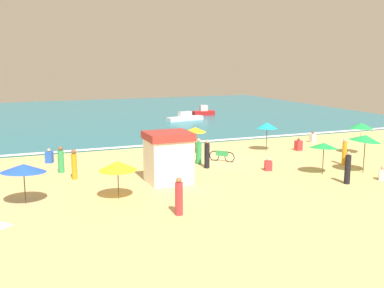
# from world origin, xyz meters

# --- Properties ---
(ground_plane) EXTENTS (60.00, 60.00, 0.00)m
(ground_plane) POSITION_xyz_m (0.00, 0.00, 0.00)
(ground_plane) COLOR #D8B775
(ocean_water) EXTENTS (60.00, 44.00, 0.10)m
(ocean_water) POSITION_xyz_m (0.00, 28.00, 0.05)
(ocean_water) COLOR teal
(ocean_water) RESTS_ON ground_plane
(wave_breaker_foam) EXTENTS (57.00, 0.70, 0.01)m
(wave_breaker_foam) POSITION_xyz_m (0.00, 6.30, 0.10)
(wave_breaker_foam) COLOR white
(wave_breaker_foam) RESTS_ON ocean_water
(lifeguard_cabana) EXTENTS (2.50, 2.24, 2.86)m
(lifeguard_cabana) POSITION_xyz_m (-4.87, -4.42, 1.46)
(lifeguard_cabana) COLOR white
(lifeguard_cabana) RESTS_ON ground_plane
(beach_umbrella_0) EXTENTS (2.19, 2.20, 2.19)m
(beach_umbrella_0) POSITION_xyz_m (4.99, 1.33, 1.92)
(beach_umbrella_0) COLOR #4C3823
(beach_umbrella_0) RESTS_ON ground_plane
(beach_umbrella_1) EXTENTS (2.98, 2.98, 2.02)m
(beach_umbrella_1) POSITION_xyz_m (-12.50, -5.50, 1.75)
(beach_umbrella_1) COLOR #4C3823
(beach_umbrella_1) RESTS_ON ground_plane
(beach_umbrella_2) EXTENTS (1.79, 1.79, 2.32)m
(beach_umbrella_2) POSITION_xyz_m (10.55, -2.45, 2.12)
(beach_umbrella_2) COLOR silver
(beach_umbrella_2) RESTS_ON ground_plane
(beach_umbrella_3) EXTENTS (2.44, 2.44, 1.99)m
(beach_umbrella_3) POSITION_xyz_m (4.37, -6.14, 1.74)
(beach_umbrella_3) COLOR #4C3823
(beach_umbrella_3) RESTS_ON ground_plane
(beach_umbrella_5) EXTENTS (2.39, 2.38, 2.42)m
(beach_umbrella_5) POSITION_xyz_m (6.91, -6.78, 2.13)
(beach_umbrella_5) COLOR #4C3823
(beach_umbrella_5) RESTS_ON ground_plane
(beach_umbrella_6) EXTENTS (2.62, 2.62, 1.92)m
(beach_umbrella_6) POSITION_xyz_m (-8.19, -6.39, 1.68)
(beach_umbrella_6) COLOR #4C3823
(beach_umbrella_6) RESTS_ON ground_plane
(beach_umbrella_8) EXTENTS (2.14, 2.14, 1.94)m
(beach_umbrella_8) POSITION_xyz_m (-0.31, 2.62, 1.74)
(beach_umbrella_8) COLOR #4C3823
(beach_umbrella_8) RESTS_ON ground_plane
(parked_bicycle) EXTENTS (1.30, 1.36, 0.76)m
(parked_bicycle) POSITION_xyz_m (0.25, -0.73, 0.38)
(parked_bicycle) COLOR black
(parked_bicycle) RESTS_ON ground_plane
(beachgoer_0) EXTENTS (0.49, 0.49, 1.72)m
(beachgoer_0) POSITION_xyz_m (-6.25, -9.77, 0.81)
(beachgoer_0) COLOR red
(beachgoer_0) RESTS_ON ground_plane
(beachgoer_1) EXTENTS (0.49, 0.49, 0.95)m
(beachgoer_1) POSITION_xyz_m (7.30, 0.50, 0.40)
(beachgoer_1) COLOR red
(beachgoer_1) RESTS_ON ground_plane
(beachgoer_2) EXTENTS (0.34, 0.34, 1.74)m
(beachgoer_2) POSITION_xyz_m (7.19, -4.71, 0.84)
(beachgoer_2) COLOR orange
(beachgoer_2) RESTS_ON ground_plane
(beachgoer_3) EXTENTS (0.42, 0.42, 1.82)m
(beachgoer_3) POSITION_xyz_m (-1.47, -2.10, 0.86)
(beachgoer_3) COLOR black
(beachgoer_3) RESTS_ON ground_plane
(beachgoer_4) EXTENTS (0.53, 0.53, 0.83)m
(beachgoer_4) POSITION_xyz_m (1.80, -4.13, 0.35)
(beachgoer_4) COLOR red
(beachgoer_4) RESTS_ON ground_plane
(beachgoer_5) EXTENTS (0.54, 0.54, 0.85)m
(beachgoer_5) POSITION_xyz_m (6.63, -8.61, 0.36)
(beachgoer_5) COLOR white
(beachgoer_5) RESTS_ON ground_plane
(beachgoer_6) EXTENTS (0.60, 0.60, 0.97)m
(beachgoer_6) POSITION_xyz_m (-10.63, 3.26, 0.41)
(beachgoer_6) COLOR blue
(beachgoer_6) RESTS_ON ground_plane
(beachgoer_7) EXTENTS (0.41, 0.41, 1.76)m
(beachgoer_7) POSITION_xyz_m (-9.67, -1.76, 0.86)
(beachgoer_7) COLOR orange
(beachgoer_7) RESTS_ON ground_plane
(beachgoer_8) EXTENTS (0.51, 0.51, 1.64)m
(beachgoer_8) POSITION_xyz_m (-10.20, 0.17, 0.77)
(beachgoer_8) COLOR green
(beachgoer_8) RESTS_ON ground_plane
(beachgoer_9) EXTENTS (0.40, 0.40, 0.91)m
(beachgoer_9) POSITION_xyz_m (-2.64, -1.72, 0.40)
(beachgoer_9) COLOR #D84CA5
(beachgoer_9) RESTS_ON ground_plane
(beachgoer_10) EXTENTS (0.43, 0.43, 0.96)m
(beachgoer_10) POSITION_xyz_m (10.43, 2.94, 0.41)
(beachgoer_10) COLOR white
(beachgoer_10) RESTS_ON ground_plane
(beachgoer_11) EXTENTS (0.46, 0.46, 1.70)m
(beachgoer_11) POSITION_xyz_m (-1.49, -0.80, 0.79)
(beachgoer_11) COLOR green
(beachgoer_11) RESTS_ON ground_plane
(beachgoer_12) EXTENTS (0.45, 0.45, 1.83)m
(beachgoer_12) POSITION_xyz_m (4.22, -8.46, 0.86)
(beachgoer_12) COLOR black
(beachgoer_12) RESTS_ON ground_plane
(small_boat_0) EXTENTS (2.68, 1.11, 1.24)m
(small_boat_0) POSITION_xyz_m (9.19, 22.81, 0.50)
(small_boat_0) COLOR red
(small_boat_0) RESTS_ON ocean_water
(small_boat_1) EXTENTS (4.42, 1.82, 1.01)m
(small_boat_1) POSITION_xyz_m (5.30, 19.13, 0.43)
(small_boat_1) COLOR white
(small_boat_1) RESTS_ON ocean_water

